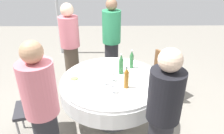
% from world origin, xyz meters
% --- Properties ---
extents(ground_plane, '(10.00, 10.00, 0.00)m').
position_xyz_m(ground_plane, '(0.00, 0.00, 0.00)').
color(ground_plane, gray).
extents(dining_table, '(1.45, 1.45, 0.74)m').
position_xyz_m(dining_table, '(0.00, 0.00, 0.59)').
color(dining_table, white).
rests_on(dining_table, ground_plane).
extents(bottle_amber_north, '(0.06, 0.06, 0.30)m').
position_xyz_m(bottle_amber_north, '(-0.18, 0.22, 0.88)').
color(bottle_amber_north, '#8C5619').
rests_on(bottle_amber_north, dining_table).
extents(bottle_green_inner, '(0.06, 0.06, 0.29)m').
position_xyz_m(bottle_green_inner, '(-0.30, -0.33, 0.88)').
color(bottle_green_inner, '#2D6B38').
rests_on(bottle_green_inner, dining_table).
extents(bottle_green_left, '(0.07, 0.07, 0.31)m').
position_xyz_m(bottle_green_left, '(-0.13, -0.16, 0.88)').
color(bottle_green_left, '#2D6B38').
rests_on(bottle_green_left, dining_table).
extents(wine_glass_west, '(0.07, 0.07, 0.14)m').
position_xyz_m(wine_glass_west, '(-0.00, 0.06, 0.83)').
color(wine_glass_west, white).
rests_on(wine_glass_west, dining_table).
extents(wine_glass_south, '(0.06, 0.06, 0.13)m').
position_xyz_m(wine_glass_south, '(0.00, 0.35, 0.83)').
color(wine_glass_south, white).
rests_on(wine_glass_south, dining_table).
extents(wine_glass_front, '(0.07, 0.07, 0.14)m').
position_xyz_m(wine_glass_front, '(-0.45, 0.44, 0.85)').
color(wine_glass_front, white).
rests_on(wine_glass_front, dining_table).
extents(wine_glass_east, '(0.06, 0.06, 0.15)m').
position_xyz_m(wine_glass_east, '(0.11, 0.15, 0.85)').
color(wine_glass_east, white).
rests_on(wine_glass_east, dining_table).
extents(plate_mid, '(0.24, 0.24, 0.04)m').
position_xyz_m(plate_mid, '(0.52, 0.02, 0.75)').
color(plate_mid, white).
rests_on(plate_mid, dining_table).
extents(plate_near, '(0.22, 0.22, 0.02)m').
position_xyz_m(plate_near, '(-0.46, 0.02, 0.75)').
color(plate_near, white).
rests_on(plate_near, dining_table).
extents(fork_inner, '(0.18, 0.06, 0.00)m').
position_xyz_m(fork_inner, '(0.06, -0.31, 0.74)').
color(fork_inner, silver).
rests_on(fork_inner, dining_table).
extents(fork_left, '(0.14, 0.14, 0.00)m').
position_xyz_m(fork_left, '(-0.26, 0.39, 0.74)').
color(fork_left, silver).
rests_on(fork_left, dining_table).
extents(knife_west, '(0.07, 0.18, 0.00)m').
position_xyz_m(knife_west, '(0.31, 0.25, 0.74)').
color(knife_west, silver).
rests_on(knife_west, dining_table).
extents(folded_napkin, '(0.21, 0.21, 0.02)m').
position_xyz_m(folded_napkin, '(0.26, -0.01, 0.75)').
color(folded_napkin, white).
rests_on(folded_napkin, dining_table).
extents(person_north, '(0.34, 0.34, 1.61)m').
position_xyz_m(person_north, '(-0.01, -1.23, 0.84)').
color(person_north, '#26262B').
rests_on(person_north, ground_plane).
extents(person_inner, '(0.34, 0.34, 1.63)m').
position_xyz_m(person_inner, '(0.71, 0.86, 0.85)').
color(person_inner, '#26262B').
rests_on(person_inner, ground_plane).
extents(person_left, '(0.34, 0.34, 1.57)m').
position_xyz_m(person_left, '(-0.50, 0.88, 0.82)').
color(person_left, '#26262B').
rests_on(person_left, ground_plane).
extents(person_west, '(0.34, 0.34, 1.58)m').
position_xyz_m(person_west, '(0.73, -1.02, 0.83)').
color(person_west, '#4C3F33').
rests_on(person_west, ground_plane).
extents(chair_front, '(0.49, 0.49, 0.87)m').
position_xyz_m(chair_front, '(1.02, 0.26, 0.52)').
color(chair_front, '#2D2D33').
rests_on(chair_front, ground_plane).
extents(chair_east, '(0.55, 0.55, 0.87)m').
position_xyz_m(chair_east, '(-0.95, -0.63, 0.52)').
color(chair_east, brown).
rests_on(chair_east, ground_plane).
extents(tent_pole_main, '(0.07, 0.07, 2.58)m').
position_xyz_m(tent_pole_main, '(1.27, -2.61, 1.29)').
color(tent_pole_main, '#B2B5B7').
rests_on(tent_pole_main, ground_plane).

